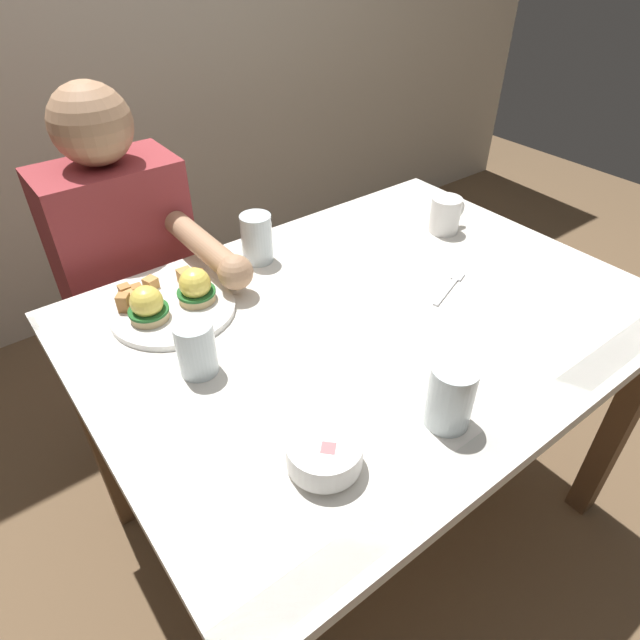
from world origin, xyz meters
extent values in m
plane|color=brown|center=(0.00, 0.00, 0.00)|extent=(6.00, 6.00, 0.00)
cube|color=white|center=(0.00, 0.00, 0.73)|extent=(1.20, 0.90, 0.03)
cube|color=#3F7F51|center=(0.00, -0.40, 0.74)|extent=(1.20, 0.06, 0.00)
cube|color=#3F7F51|center=(0.00, 0.40, 0.74)|extent=(1.20, 0.06, 0.00)
cube|color=brown|center=(0.55, -0.40, 0.36)|extent=(0.06, 0.06, 0.71)
cube|color=brown|center=(-0.55, 0.40, 0.36)|extent=(0.06, 0.06, 0.71)
cube|color=brown|center=(0.55, 0.40, 0.36)|extent=(0.06, 0.06, 0.71)
cylinder|color=white|center=(-0.34, 0.26, 0.75)|extent=(0.27, 0.27, 0.01)
cylinder|color=tan|center=(-0.40, 0.25, 0.76)|extent=(0.08, 0.08, 0.02)
cylinder|color=#236028|center=(-0.40, 0.25, 0.78)|extent=(0.08, 0.08, 0.01)
sphere|color=#F7DB56|center=(-0.40, 0.25, 0.80)|extent=(0.07, 0.07, 0.07)
cylinder|color=tan|center=(-0.29, 0.25, 0.76)|extent=(0.08, 0.08, 0.02)
cylinder|color=#236028|center=(-0.29, 0.25, 0.78)|extent=(0.08, 0.08, 0.01)
sphere|color=#F7DB56|center=(-0.29, 0.25, 0.80)|extent=(0.07, 0.07, 0.07)
cube|color=#B77A42|center=(-0.41, 0.35, 0.77)|extent=(0.03, 0.03, 0.03)
cube|color=tan|center=(-0.35, 0.35, 0.77)|extent=(0.03, 0.03, 0.03)
cube|color=tan|center=(-0.41, 0.32, 0.77)|extent=(0.03, 0.03, 0.03)
cube|color=#AD7038|center=(-0.39, 0.33, 0.77)|extent=(0.02, 0.02, 0.03)
cube|color=#B77A42|center=(-0.43, 0.31, 0.77)|extent=(0.03, 0.03, 0.04)
cube|color=#AD7038|center=(-0.25, 0.32, 0.77)|extent=(0.04, 0.04, 0.02)
cube|color=tan|center=(-0.27, 0.32, 0.77)|extent=(0.03, 0.03, 0.03)
cube|color=tan|center=(-0.27, 0.33, 0.77)|extent=(0.03, 0.03, 0.03)
cylinder|color=white|center=(-0.33, -0.26, 0.74)|extent=(0.10, 0.10, 0.01)
cylinder|color=white|center=(-0.33, -0.26, 0.77)|extent=(0.12, 0.12, 0.04)
cube|color=#F4A85B|center=(-0.33, -0.26, 0.78)|extent=(0.04, 0.04, 0.03)
cube|color=#EA6B70|center=(-0.30, -0.26, 0.77)|extent=(0.03, 0.03, 0.03)
cube|color=#F4A85B|center=(-0.33, -0.24, 0.77)|extent=(0.04, 0.04, 0.03)
cube|color=#EA6B70|center=(-0.34, -0.26, 0.77)|extent=(0.03, 0.03, 0.03)
cube|color=#EA6B70|center=(-0.33, -0.27, 0.78)|extent=(0.03, 0.03, 0.02)
cube|color=#EA6B70|center=(-0.34, -0.26, 0.77)|extent=(0.03, 0.03, 0.02)
cylinder|color=white|center=(0.40, 0.15, 0.79)|extent=(0.08, 0.08, 0.09)
cylinder|color=black|center=(0.40, 0.15, 0.83)|extent=(0.07, 0.07, 0.01)
torus|color=white|center=(0.44, 0.15, 0.79)|extent=(0.06, 0.02, 0.06)
cube|color=silver|center=(0.18, -0.05, 0.74)|extent=(0.12, 0.05, 0.00)
cube|color=silver|center=(0.26, -0.03, 0.74)|extent=(0.04, 0.03, 0.00)
cylinder|color=silver|center=(-0.11, -0.32, 0.80)|extent=(0.08, 0.08, 0.12)
cylinder|color=silver|center=(-0.11, -0.32, 0.79)|extent=(0.07, 0.07, 0.09)
cylinder|color=silver|center=(-0.38, 0.06, 0.80)|extent=(0.07, 0.07, 0.11)
cylinder|color=silver|center=(-0.38, 0.06, 0.77)|extent=(0.07, 0.07, 0.06)
cylinder|color=silver|center=(-0.08, 0.33, 0.80)|extent=(0.08, 0.08, 0.12)
cylinder|color=silver|center=(-0.08, 0.33, 0.78)|extent=(0.07, 0.07, 0.07)
cylinder|color=#33333D|center=(-0.41, 0.53, 0.23)|extent=(0.11, 0.11, 0.45)
cylinder|color=#33333D|center=(-0.23, 0.53, 0.23)|extent=(0.11, 0.11, 0.45)
cube|color=#993338|center=(-0.32, 0.63, 0.70)|extent=(0.34, 0.20, 0.50)
sphere|color=tan|center=(-0.32, 0.63, 1.04)|extent=(0.19, 0.19, 0.19)
cylinder|color=tan|center=(-0.20, 0.38, 0.80)|extent=(0.06, 0.30, 0.06)
sphere|color=tan|center=(-0.20, 0.23, 0.80)|extent=(0.08, 0.08, 0.08)
camera|label=1|loc=(-0.66, -0.69, 1.45)|focal=30.42mm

